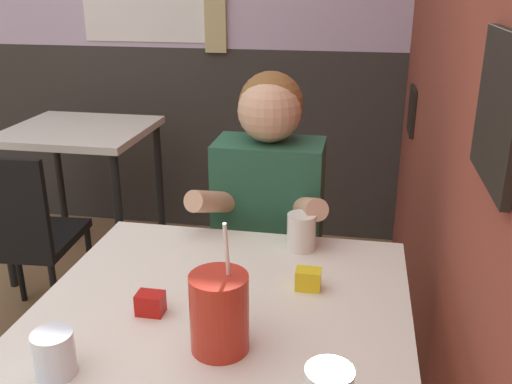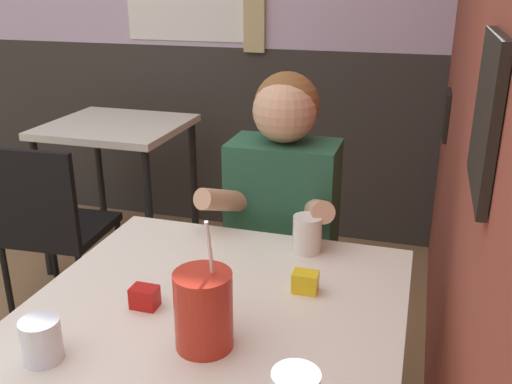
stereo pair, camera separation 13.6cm
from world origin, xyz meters
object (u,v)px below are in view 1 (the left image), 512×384
(person_seated, at_px, (268,249))
(cocktail_pitcher, at_px, (219,313))
(main_table, at_px, (222,337))
(chair_near_window, at_px, (18,232))
(background_table, at_px, (81,148))

(person_seated, height_order, cocktail_pitcher, person_seated)
(main_table, bearing_deg, person_seated, 88.82)
(main_table, xyz_separation_m, person_seated, (0.01, 0.60, -0.06))
(chair_near_window, xyz_separation_m, person_seated, (1.09, -0.25, 0.14))
(person_seated, relative_size, cocktail_pitcher, 4.28)
(background_table, height_order, cocktail_pitcher, cocktail_pitcher)
(main_table, relative_size, cocktail_pitcher, 3.00)
(chair_near_window, bearing_deg, cocktail_pitcher, -45.31)
(background_table, relative_size, person_seated, 0.64)
(cocktail_pitcher, bearing_deg, person_seated, 91.71)
(background_table, distance_m, cocktail_pitcher, 1.99)
(chair_near_window, xyz_separation_m, cocktail_pitcher, (1.11, -0.99, 0.37))
(background_table, relative_size, cocktail_pitcher, 2.73)
(main_table, height_order, person_seated, person_seated)
(background_table, bearing_deg, main_table, -53.52)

